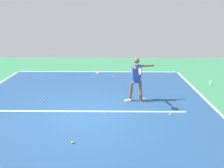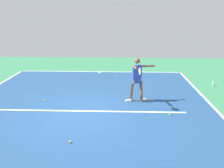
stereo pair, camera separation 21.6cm
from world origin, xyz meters
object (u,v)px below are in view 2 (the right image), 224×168
tennis_ball_near_player (170,115)px  tennis_ball_near_service_line (116,76)px  water_bottle (213,83)px  tennis_player (137,77)px  tennis_ball_by_sideline (45,100)px  tennis_ball_centre_court (70,142)px

tennis_ball_near_player → tennis_ball_near_service_line: size_ratio=1.00×
tennis_ball_near_player → water_bottle: 4.56m
tennis_player → tennis_ball_near_service_line: size_ratio=26.46×
water_bottle → tennis_ball_near_service_line: bearing=-17.3°
tennis_ball_near_service_line → tennis_ball_by_sideline: (2.74, 3.85, 0.00)m
tennis_ball_near_player → tennis_ball_near_service_line: 5.46m
tennis_ball_near_service_line → tennis_ball_by_sideline: size_ratio=1.00×
tennis_ball_centre_court → water_bottle: 8.01m
tennis_ball_by_sideline → water_bottle: size_ratio=0.30×
tennis_player → tennis_ball_near_player: (-1.06, 1.34, -0.96)m
tennis_ball_near_service_line → tennis_ball_centre_court: bearing=81.2°
tennis_ball_near_service_line → water_bottle: size_ratio=0.30×
tennis_ball_by_sideline → tennis_ball_near_player: bearing=165.1°
tennis_ball_by_sideline → tennis_player: bearing=-178.5°
tennis_ball_near_service_line → tennis_ball_near_player: bearing=110.9°
tennis_ball_near_service_line → tennis_ball_by_sideline: same height
tennis_ball_near_player → tennis_ball_by_sideline: (4.69, -1.25, 0.00)m
tennis_ball_centre_court → water_bottle: size_ratio=0.30×
tennis_ball_centre_court → tennis_ball_by_sideline: same height
tennis_ball_near_player → tennis_ball_centre_court: same height
tennis_player → tennis_ball_near_player: size_ratio=26.46×
tennis_ball_centre_court → tennis_ball_near_service_line: bearing=-98.8°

